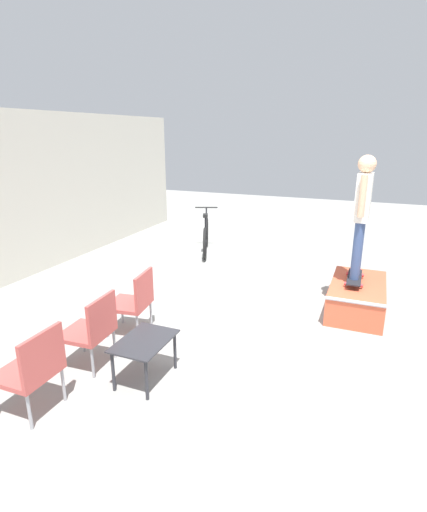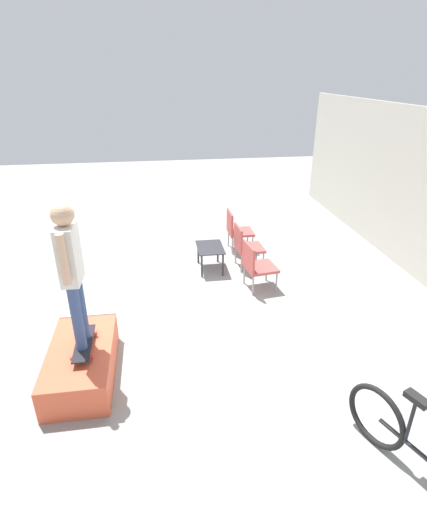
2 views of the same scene
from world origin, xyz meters
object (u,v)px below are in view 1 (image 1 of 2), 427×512
at_px(skate_ramp_box, 357,297).
at_px(patio_chair_center, 92,328).
at_px(person_skater, 362,207).
at_px(patio_chair_right, 134,299).
at_px(coffee_table, 145,346).
at_px(bicycle, 206,236).
at_px(patio_chair_left, 33,367).
at_px(skateboard_on_ramp, 354,277).

bearing_deg(skate_ramp_box, patio_chair_center, 135.43).
relative_size(person_skater, patio_chair_center, 2.04).
bearing_deg(patio_chair_right, skate_ramp_box, 116.94).
xyz_separation_m(coffee_table, bicycle, (4.74, 1.33, -0.04)).
height_order(person_skater, patio_chair_left, person_skater).
relative_size(skate_ramp_box, skateboard_on_ramp, 1.99).
distance_m(skate_ramp_box, skateboard_on_ramp, 0.31).
height_order(patio_chair_left, patio_chair_right, same).
bearing_deg(skateboard_on_ramp, patio_chair_right, 124.79).
bearing_deg(patio_chair_center, coffee_table, 85.87).
bearing_deg(coffee_table, person_skater, -35.18).
relative_size(skateboard_on_ramp, patio_chair_center, 0.87).
height_order(person_skater, coffee_table, person_skater).
height_order(skate_ramp_box, person_skater, person_skater).
bearing_deg(person_skater, skate_ramp_box, -102.11).
bearing_deg(coffee_table, skateboard_on_ramp, -35.18).
bearing_deg(patio_chair_center, patio_chair_left, -3.64).
height_order(person_skater, bicycle, person_skater).
xyz_separation_m(patio_chair_left, patio_chair_right, (1.73, 0.00, 0.00)).
xyz_separation_m(patio_chair_left, bicycle, (5.60, 0.64, -0.12)).
height_order(coffee_table, patio_chair_center, patio_chair_center).
relative_size(skate_ramp_box, patio_chair_left, 1.73).
height_order(person_skater, patio_chair_center, person_skater).
bearing_deg(skateboard_on_ramp, person_skater, -90.95).
relative_size(coffee_table, patio_chair_right, 0.82).
bearing_deg(patio_chair_left, coffee_table, 140.34).
bearing_deg(person_skater, patio_chair_left, 145.69).
relative_size(skateboard_on_ramp, coffee_table, 1.06).
xyz_separation_m(person_skater, patio_chair_right, (-1.91, 2.66, -1.10)).
distance_m(person_skater, patio_chair_center, 4.00).
distance_m(coffee_table, patio_chair_right, 1.12).
relative_size(patio_chair_left, bicycle, 0.53).
bearing_deg(patio_chair_left, patio_chair_right, 179.23).
bearing_deg(patio_chair_center, skate_ramp_box, 131.78).
xyz_separation_m(skateboard_on_ramp, patio_chair_center, (-2.78, 2.66, -0.03)).
xyz_separation_m(skate_ramp_box, person_skater, (0.02, 0.07, 1.37)).
bearing_deg(patio_chair_right, person_skater, 117.83).
xyz_separation_m(skateboard_on_ramp, bicycle, (1.96, 3.29, -0.15)).
bearing_deg(skateboard_on_ramp, bicycle, 58.29).
distance_m(skateboard_on_ramp, person_skater, 1.07).
relative_size(skateboard_on_ramp, person_skater, 0.43).
relative_size(coffee_table, patio_chair_center, 0.82).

